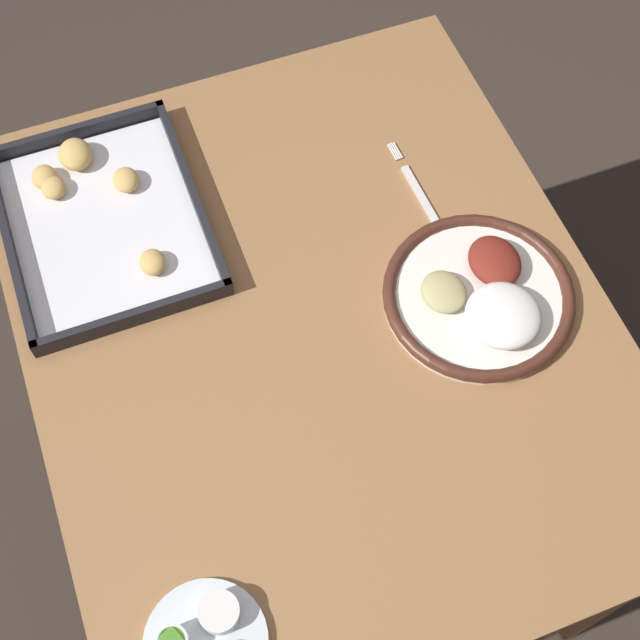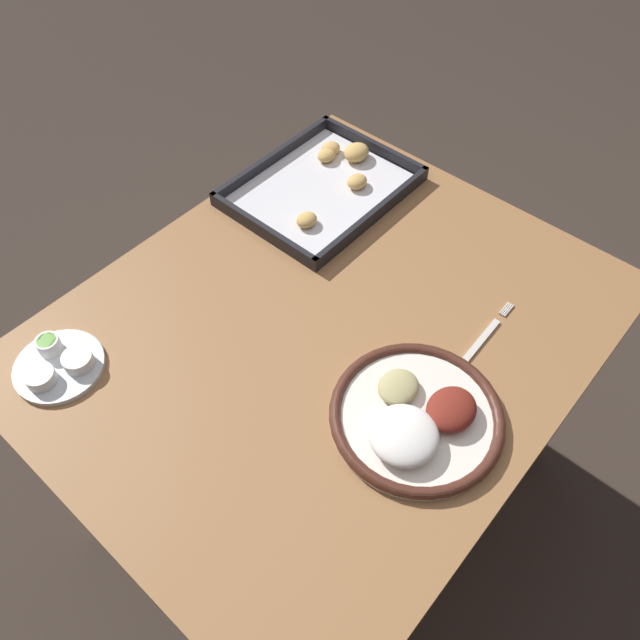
% 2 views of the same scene
% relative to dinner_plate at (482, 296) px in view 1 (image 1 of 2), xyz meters
% --- Properties ---
extents(ground_plane, '(8.00, 8.00, 0.00)m').
position_rel_dinner_plate_xyz_m(ground_plane, '(0.05, 0.24, -0.77)').
color(ground_plane, '#382D26').
extents(dining_table, '(1.03, 0.85, 0.76)m').
position_rel_dinner_plate_xyz_m(dining_table, '(0.05, 0.24, -0.14)').
color(dining_table, olive).
rests_on(dining_table, ground_plane).
extents(dinner_plate, '(0.29, 0.29, 0.05)m').
position_rel_dinner_plate_xyz_m(dinner_plate, '(0.00, 0.00, 0.00)').
color(dinner_plate, white).
rests_on(dinner_plate, dining_table).
extents(fork, '(0.22, 0.02, 0.00)m').
position_rel_dinner_plate_xyz_m(fork, '(0.20, 0.01, -0.01)').
color(fork, silver).
rests_on(fork, dining_table).
extents(baking_tray, '(0.38, 0.30, 0.04)m').
position_rel_dinner_plate_xyz_m(baking_tray, '(0.34, 0.50, -0.00)').
color(baking_tray, black).
rests_on(baking_tray, dining_table).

